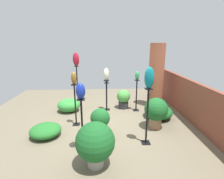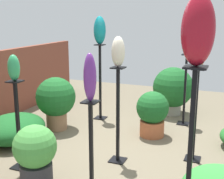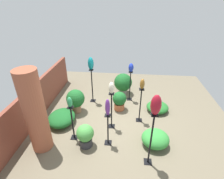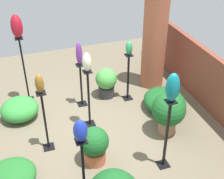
{
  "view_description": "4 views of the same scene",
  "coord_description": "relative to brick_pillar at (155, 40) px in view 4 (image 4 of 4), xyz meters",
  "views": [
    {
      "loc": [
        4.77,
        -0.09,
        2.31
      ],
      "look_at": [
        0.1,
        0.16,
        1.06
      ],
      "focal_mm": 28.0,
      "sensor_mm": 36.0,
      "label": 1
    },
    {
      "loc": [
        -3.84,
        -1.31,
        1.85
      ],
      "look_at": [
        -0.21,
        0.15,
        0.9
      ],
      "focal_mm": 50.0,
      "sensor_mm": 36.0,
      "label": 2
    },
    {
      "loc": [
        -4.75,
        -0.44,
        3.76
      ],
      "look_at": [
        0.3,
        0.06,
        1.0
      ],
      "focal_mm": 28.0,
      "sensor_mm": 36.0,
      "label": 3
    },
    {
      "loc": [
        4.42,
        -1.16,
        4.02
      ],
      "look_at": [
        -0.07,
        0.38,
        0.94
      ],
      "focal_mm": 50.0,
      "sensor_mm": 36.0,
      "label": 4
    }
  ],
  "objects": [
    {
      "name": "pedestal_violet",
      "position": [
        0.29,
        -1.8,
        -0.71
      ],
      "size": [
        0.2,
        0.2,
        0.99
      ],
      "color": "black",
      "rests_on": "ground"
    },
    {
      "name": "brick_pillar",
      "position": [
        0.0,
        0.0,
        0.0
      ],
      "size": [
        0.54,
        0.54,
        2.32
      ],
      "primitive_type": "cylinder",
      "color": "#9E5138",
      "rests_on": "ground"
    },
    {
      "name": "art_vase_ivory",
      "position": [
        1.02,
        -1.83,
        0.26
      ],
      "size": [
        0.17,
        0.16,
        0.37
      ],
      "primitive_type": "ellipsoid",
      "color": "beige",
      "rests_on": "pedestal_ivory"
    },
    {
      "name": "art_vase_cobalt",
      "position": [
        2.75,
        -2.38,
        0.22
      ],
      "size": [
        0.21,
        0.19,
        0.33
      ],
      "primitive_type": "ellipsoid",
      "color": "#192D9E",
      "rests_on": "pedestal_cobalt"
    },
    {
      "name": "potted_plant_back_center",
      "position": [
        0.15,
        -1.2,
        -0.78
      ],
      "size": [
        0.48,
        0.48,
        0.69
      ],
      "color": "#2D2D33",
      "rests_on": "ground"
    },
    {
      "name": "pedestal_bronze",
      "position": [
        1.42,
        -2.73,
        -0.61
      ],
      "size": [
        0.2,
        0.2,
        1.21
      ],
      "color": "black",
      "rests_on": "ground"
    },
    {
      "name": "brick_wall_back",
      "position": [
        1.38,
        0.72,
        -0.54
      ],
      "size": [
        5.6,
        0.12,
        1.23
      ],
      "primitive_type": "cube",
      "color": "brown",
      "rests_on": "ground"
    },
    {
      "name": "pedestal_cobalt",
      "position": [
        2.75,
        -2.38,
        -0.6
      ],
      "size": [
        0.2,
        0.2,
        1.21
      ],
      "color": "black",
      "rests_on": "ground"
    },
    {
      "name": "art_vase_violet",
      "position": [
        0.29,
        -1.8,
        0.08
      ],
      "size": [
        0.13,
        0.13,
        0.49
      ],
      "primitive_type": "ellipsoid",
      "color": "#6B2D8C",
      "rests_on": "pedestal_violet"
    },
    {
      "name": "foliage_bed_center",
      "position": [
        0.36,
        -3.13,
        -0.93
      ],
      "size": [
        0.73,
        0.77,
        0.45
      ],
      "primitive_type": "ellipsoid",
      "color": "#338C38",
      "rests_on": "ground"
    },
    {
      "name": "potted_plant_mid_left",
      "position": [
        2.03,
        -2.02,
        -0.77
      ],
      "size": [
        0.5,
        0.5,
        0.71
      ],
      "color": "#B25B38",
      "rests_on": "ground"
    },
    {
      "name": "potted_plant_near_pillar",
      "position": [
        1.73,
        -0.48,
        -0.65
      ],
      "size": [
        0.64,
        0.64,
        0.87
      ],
      "color": "#936B4C",
      "rests_on": "ground"
    },
    {
      "name": "pedestal_teal",
      "position": [
        2.49,
        -0.93,
        -0.54
      ],
      "size": [
        0.2,
        0.2,
        1.35
      ],
      "color": "black",
      "rests_on": "ground"
    },
    {
      "name": "foliage_bed_west",
      "position": [
        1.04,
        -0.18,
        -0.96
      ],
      "size": [
        0.99,
        0.87,
        0.41
      ],
      "primitive_type": "ellipsoid",
      "color": "#195923",
      "rests_on": "ground"
    },
    {
      "name": "art_vase_teal",
      "position": [
        2.49,
        -0.93,
        0.43
      ],
      "size": [
        0.2,
        0.21,
        0.48
      ],
      "primitive_type": "ellipsoid",
      "color": "#0F727A",
      "rests_on": "pedestal_teal"
    },
    {
      "name": "pedestal_ivory",
      "position": [
        1.02,
        -1.83,
        -0.59
      ],
      "size": [
        0.2,
        0.2,
        1.23
      ],
      "color": "black",
      "rests_on": "ground"
    },
    {
      "name": "pedestal_ruby",
      "position": [
        -0.26,
        -2.89,
        -0.46
      ],
      "size": [
        0.2,
        0.2,
        1.5
      ],
      "color": "black",
      "rests_on": "ground"
    },
    {
      "name": "pedestal_jade",
      "position": [
        0.41,
        -0.78,
        -0.66
      ],
      "size": [
        0.2,
        0.2,
        1.1
      ],
      "color": "black",
      "rests_on": "ground"
    },
    {
      "name": "foliage_bed_east",
      "position": [
        2.05,
        -3.41,
        -1.0
      ],
      "size": [
        0.76,
        0.78,
        0.32
      ],
      "primitive_type": "ellipsoid",
      "color": "#236B28",
      "rests_on": "ground"
    },
    {
      "name": "ground_plane",
      "position": [
        1.38,
        -1.84,
        -1.16
      ],
      "size": [
        8.0,
        8.0,
        0.0
      ],
      "primitive_type": "plane",
      "color": "#6B604C"
    },
    {
      "name": "art_vase_ruby",
      "position": [
        -0.26,
        -2.89,
        0.58
      ],
      "size": [
        0.22,
        0.23,
        0.49
      ],
      "primitive_type": "ellipsoid",
      "color": "maroon",
      "rests_on": "pedestal_ruby"
    },
    {
      "name": "art_vase_jade",
      "position": [
        0.41,
        -0.78,
        0.09
      ],
      "size": [
        0.14,
        0.14,
        0.31
      ],
      "primitive_type": "ellipsoid",
      "color": "#2D9356",
      "rests_on": "pedestal_jade"
    },
    {
      "name": "art_vase_bronze",
      "position": [
        1.42,
        -2.73,
        0.22
      ],
      "size": [
        0.14,
        0.14,
        0.35
      ],
      "primitive_type": "ellipsoid",
      "color": "brown",
      "rests_on": "pedestal_bronze"
    }
  ]
}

